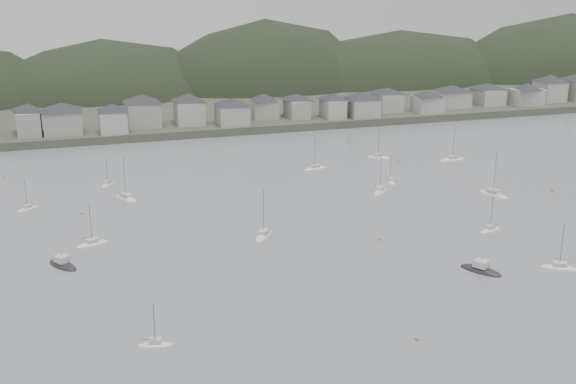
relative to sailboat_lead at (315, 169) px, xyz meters
name	(u,v)px	position (x,y,z in m)	size (l,w,h in m)	color
ground	(430,356)	(-21.78, -114.94, -0.18)	(900.00, 900.00, 0.00)	slate
far_shore_land	(164,87)	(-21.78, 180.06, 1.32)	(900.00, 250.00, 3.00)	#383D2D
forested_ridge	(182,118)	(-16.94, 154.46, -11.46)	(851.55, 103.94, 102.57)	black
waterfront_town	(325,102)	(28.81, 68.40, 8.48)	(451.48, 28.46, 12.92)	#9C988E
sailboat_lead	(315,169)	(0.00, 0.00, 0.00)	(8.52, 4.13, 11.18)	silver
moored_fleet	(262,223)	(-30.23, -45.05, 0.00)	(228.18, 148.04, 13.39)	silver
motor_launch_near	(481,270)	(5.17, -87.30, 0.11)	(7.58, 9.54, 4.17)	black
motor_launch_far	(63,265)	(-77.59, -57.89, 0.11)	(7.43, 9.22, 4.10)	black
mooring_buoys	(301,234)	(-23.47, -55.48, -0.03)	(158.87, 143.54, 0.70)	#B2573B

